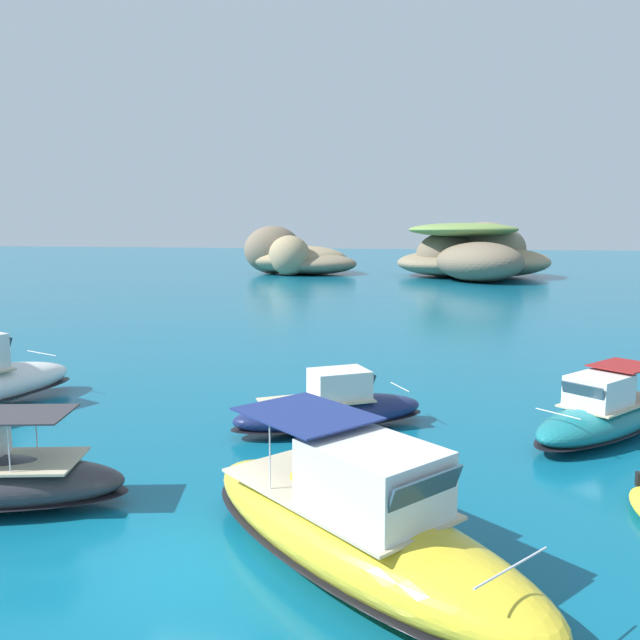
{
  "coord_description": "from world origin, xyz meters",
  "views": [
    {
      "loc": [
        5.25,
        -10.9,
        6.61
      ],
      "look_at": [
        -1.16,
        17.31,
        2.46
      ],
      "focal_mm": 35.74,
      "sensor_mm": 36.0,
      "label": 1
    }
  ],
  "objects_px": {
    "islet_large": "(473,256)",
    "motorboat_navy": "(331,410)",
    "motorboat_yellow": "(357,528)",
    "motorboat_teal": "(602,416)",
    "islet_small": "(295,258)"
  },
  "relations": [
    {
      "from": "motorboat_yellow",
      "to": "islet_small",
      "type": "bearing_deg",
      "value": 105.89
    },
    {
      "from": "motorboat_yellow",
      "to": "motorboat_teal",
      "type": "relative_size",
      "value": 1.3
    },
    {
      "from": "motorboat_navy",
      "to": "islet_large",
      "type": "bearing_deg",
      "value": 85.76
    },
    {
      "from": "motorboat_yellow",
      "to": "motorboat_navy",
      "type": "bearing_deg",
      "value": 105.11
    },
    {
      "from": "islet_small",
      "to": "islet_large",
      "type": "bearing_deg",
      "value": -3.0
    },
    {
      "from": "islet_small",
      "to": "motorboat_teal",
      "type": "bearing_deg",
      "value": -67.52
    },
    {
      "from": "motorboat_yellow",
      "to": "motorboat_navy",
      "type": "distance_m",
      "value": 8.92
    },
    {
      "from": "islet_large",
      "to": "motorboat_yellow",
      "type": "relative_size",
      "value": 3.24
    },
    {
      "from": "islet_large",
      "to": "islet_small",
      "type": "xyz_separation_m",
      "value": [
        -25.62,
        1.34,
        -0.5
      ]
    },
    {
      "from": "islet_small",
      "to": "motorboat_yellow",
      "type": "distance_m",
      "value": 83.11
    },
    {
      "from": "motorboat_yellow",
      "to": "motorboat_navy",
      "type": "height_order",
      "value": "motorboat_yellow"
    },
    {
      "from": "islet_large",
      "to": "motorboat_yellow",
      "type": "height_order",
      "value": "islet_large"
    },
    {
      "from": "islet_small",
      "to": "motorboat_navy",
      "type": "bearing_deg",
      "value": -74.02
    },
    {
      "from": "islet_large",
      "to": "islet_small",
      "type": "relative_size",
      "value": 1.42
    },
    {
      "from": "islet_large",
      "to": "motorboat_navy",
      "type": "bearing_deg",
      "value": -94.24
    }
  ]
}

